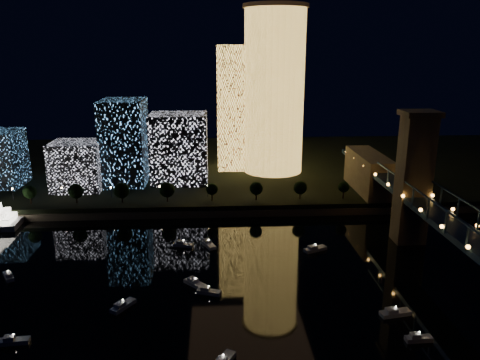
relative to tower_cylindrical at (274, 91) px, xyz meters
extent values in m
plane|color=black|center=(-23.88, -140.16, -49.18)|extent=(520.00, 520.00, 0.00)
cube|color=black|center=(-23.88, 19.84, -46.68)|extent=(420.00, 160.00, 5.00)
cube|color=#6B5E4C|center=(-23.88, -58.16, -47.68)|extent=(420.00, 6.00, 3.00)
cylinder|color=#FFC151|center=(0.00, 0.00, -1.13)|extent=(32.00, 32.00, 86.11)
cylinder|color=#6B5E4C|center=(0.00, 0.00, 42.93)|extent=(34.00, 34.00, 2.00)
cube|color=#FFC151|center=(-19.91, 8.94, -10.15)|extent=(21.39, 21.39, 68.06)
cube|color=silver|center=(-50.32, -18.52, -26.78)|extent=(28.28, 23.93, 34.80)
cube|color=#5299DE|center=(-77.39, -19.25, -23.16)|extent=(21.02, 27.33, 42.04)
cube|color=silver|center=(-98.65, -29.71, -32.53)|extent=(23.29, 21.17, 23.29)
cube|color=#5299DE|center=(-138.32, -21.37, -30.36)|extent=(19.73, 21.71, 27.63)
cube|color=#6B5E4C|center=(41.12, -90.16, -25.18)|extent=(11.00, 9.00, 48.00)
cube|color=#6B5E4C|center=(41.12, -90.16, -0.18)|extent=(13.00, 11.00, 2.00)
cube|color=navy|center=(36.12, -140.16, -24.18)|extent=(0.50, 150.00, 0.50)
cube|color=#6B5E4C|center=(41.12, -40.16, -37.68)|extent=(12.00, 40.00, 23.00)
cube|color=navy|center=(36.12, -128.16, -27.68)|extent=(0.50, 0.50, 7.00)
cube|color=navy|center=(36.12, -104.16, -27.68)|extent=(0.50, 0.50, 7.00)
cube|color=navy|center=(36.12, -80.16, -27.68)|extent=(0.50, 0.50, 7.00)
sphere|color=#FF9E38|center=(35.62, -140.16, -29.38)|extent=(1.20, 1.20, 1.20)
sphere|color=#FF9E38|center=(35.62, -95.16, -29.38)|extent=(1.20, 1.20, 1.20)
sphere|color=#FF9E38|center=(35.62, -50.16, -29.38)|extent=(1.20, 1.20, 1.20)
cube|color=silver|center=(3.87, -97.25, -48.58)|extent=(9.11, 6.11, 1.20)
cube|color=silver|center=(2.68, -97.79, -47.48)|extent=(3.72, 3.32, 1.00)
sphere|color=white|center=(3.87, -97.25, -46.58)|extent=(0.36, 0.36, 0.36)
cube|color=silver|center=(-83.39, -148.15, -48.58)|extent=(7.46, 2.89, 1.20)
cube|color=silver|center=(-84.48, -148.23, -47.48)|extent=(2.69, 2.09, 1.00)
sphere|color=white|center=(-83.39, -148.15, -46.58)|extent=(0.36, 0.36, 0.36)
cube|color=silver|center=(-44.54, -90.73, -48.58)|extent=(7.77, 3.99, 1.20)
cube|color=silver|center=(-45.63, -90.48, -47.48)|extent=(2.97, 2.47, 1.00)
sphere|color=white|center=(-44.54, -90.73, -46.58)|extent=(0.36, 0.36, 0.36)
cube|color=silver|center=(-38.95, -121.03, -48.58)|extent=(7.81, 7.99, 1.20)
cube|color=silver|center=(-39.83, -120.11, -47.48)|extent=(3.64, 3.66, 1.00)
sphere|color=white|center=(-38.95, -121.03, -46.58)|extent=(0.36, 0.36, 0.36)
cube|color=silver|center=(17.13, -140.80, -48.58)|extent=(9.03, 4.25, 1.20)
cube|color=silver|center=(15.85, -141.03, -47.48)|extent=(3.39, 2.75, 1.00)
sphere|color=white|center=(17.13, -140.80, -46.58)|extent=(0.36, 0.36, 0.36)
cube|color=silver|center=(-59.14, -132.77, -48.58)|extent=(6.70, 8.25, 1.20)
cube|color=silver|center=(-59.82, -133.79, -47.48)|extent=(3.35, 3.56, 1.00)
sphere|color=white|center=(-59.14, -132.77, -46.58)|extent=(0.36, 0.36, 0.36)
cube|color=silver|center=(-99.35, -112.76, -48.58)|extent=(5.62, 7.01, 1.20)
cube|color=silver|center=(-98.78, -113.63, -47.48)|extent=(2.83, 3.01, 1.00)
sphere|color=white|center=(-99.35, -112.76, -46.58)|extent=(0.36, 0.36, 0.36)
cube|color=silver|center=(18.55, -152.79, -48.58)|extent=(6.89, 2.43, 1.20)
cube|color=silver|center=(17.53, -152.83, -47.48)|extent=(2.45, 1.86, 1.00)
sphere|color=white|center=(18.55, -152.79, -46.58)|extent=(0.36, 0.36, 0.36)
cube|color=silver|center=(-35.18, -91.02, -48.58)|extent=(5.83, 8.57, 1.20)
cube|color=silver|center=(-35.69, -89.90, -47.48)|extent=(3.15, 3.51, 1.00)
sphere|color=white|center=(-35.18, -91.02, -46.58)|extent=(0.36, 0.36, 0.36)
sphere|color=white|center=(-31.07, -159.11, -46.58)|extent=(0.36, 0.36, 0.36)
cube|color=silver|center=(-34.78, -126.23, -48.58)|extent=(7.73, 4.64, 1.20)
cube|color=silver|center=(-35.82, -125.87, -47.48)|extent=(3.06, 2.65, 1.00)
sphere|color=white|center=(-34.78, -126.23, -46.58)|extent=(0.36, 0.36, 0.36)
cylinder|color=black|center=(-113.88, -52.16, -42.18)|extent=(0.70, 0.70, 4.00)
sphere|color=black|center=(-113.88, -52.16, -38.68)|extent=(5.96, 5.96, 5.96)
cylinder|color=black|center=(-93.88, -52.16, -42.18)|extent=(0.70, 0.70, 4.00)
sphere|color=black|center=(-93.88, -52.16, -38.68)|extent=(6.62, 6.62, 6.62)
cylinder|color=black|center=(-73.88, -52.16, -42.18)|extent=(0.70, 0.70, 4.00)
sphere|color=black|center=(-73.88, -52.16, -38.68)|extent=(6.93, 6.93, 6.93)
cylinder|color=black|center=(-53.88, -52.16, -42.18)|extent=(0.70, 0.70, 4.00)
sphere|color=black|center=(-53.88, -52.16, -38.68)|extent=(6.88, 6.88, 6.88)
cylinder|color=black|center=(-33.88, -52.16, -42.18)|extent=(0.70, 0.70, 4.00)
sphere|color=black|center=(-33.88, -52.16, -38.68)|extent=(5.40, 5.40, 5.40)
cylinder|color=black|center=(-13.88, -52.16, -42.18)|extent=(0.70, 0.70, 4.00)
sphere|color=black|center=(-13.88, -52.16, -38.68)|extent=(6.03, 6.03, 6.03)
cylinder|color=black|center=(6.12, -52.16, -42.18)|extent=(0.70, 0.70, 4.00)
sphere|color=black|center=(6.12, -52.16, -38.68)|extent=(6.10, 6.10, 6.10)
cylinder|color=black|center=(26.12, -52.16, -42.18)|extent=(0.70, 0.70, 4.00)
sphere|color=black|center=(26.12, -52.16, -38.68)|extent=(5.14, 5.14, 5.14)
cylinder|color=black|center=(-123.88, -46.16, -41.68)|extent=(0.24, 0.24, 5.00)
sphere|color=#FFCC7F|center=(-123.88, -46.16, -38.88)|extent=(0.70, 0.70, 0.70)
cylinder|color=black|center=(-101.88, -46.16, -41.68)|extent=(0.24, 0.24, 5.00)
sphere|color=#FFCC7F|center=(-101.88, -46.16, -38.88)|extent=(0.70, 0.70, 0.70)
cylinder|color=black|center=(-79.88, -46.16, -41.68)|extent=(0.24, 0.24, 5.00)
sphere|color=#FFCC7F|center=(-79.88, -46.16, -38.88)|extent=(0.70, 0.70, 0.70)
cylinder|color=black|center=(-57.88, -46.16, -41.68)|extent=(0.24, 0.24, 5.00)
sphere|color=#FFCC7F|center=(-57.88, -46.16, -38.88)|extent=(0.70, 0.70, 0.70)
cylinder|color=black|center=(-35.88, -46.16, -41.68)|extent=(0.24, 0.24, 5.00)
sphere|color=#FFCC7F|center=(-35.88, -46.16, -38.88)|extent=(0.70, 0.70, 0.70)
cylinder|color=black|center=(-13.88, -46.16, -41.68)|extent=(0.24, 0.24, 5.00)
sphere|color=#FFCC7F|center=(-13.88, -46.16, -38.88)|extent=(0.70, 0.70, 0.70)
cylinder|color=black|center=(8.12, -46.16, -41.68)|extent=(0.24, 0.24, 5.00)
sphere|color=#FFCC7F|center=(8.12, -46.16, -38.88)|extent=(0.70, 0.70, 0.70)
camera|label=1|loc=(-32.38, -252.91, 22.56)|focal=35.00mm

